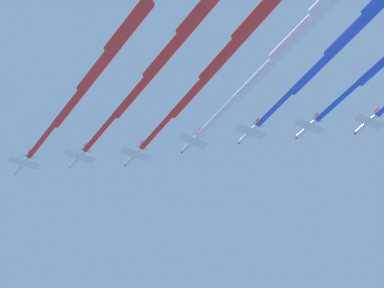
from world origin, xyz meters
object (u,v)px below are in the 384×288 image
Objects in this scene: jet_lead at (99,66)px; jet_port_mid at (299,32)px; jet_port_inner at (169,50)px; jet_starboard_inner at (224,55)px; jet_starboard_mid at (351,31)px.

jet_lead is 48.50m from jet_port_mid.
jet_starboard_inner is (8.53, -9.98, -1.23)m from jet_port_inner.
jet_port_mid reaches higher than jet_lead.
jet_starboard_mid reaches higher than jet_port_inner.
jet_port_inner reaches higher than jet_lead.
jet_starboard_mid is at bearing -55.90° from jet_port_inner.
jet_port_mid is (15.73, -26.59, 1.35)m from jet_port_inner.
jet_starboard_mid is (31.06, -52.25, 2.82)m from jet_lead.
jet_starboard_inner is at bearing -59.85° from jet_lead.
jet_starboard_mid reaches higher than jet_port_mid.
jet_starboard_mid is (15.77, -25.92, 3.79)m from jet_starboard_inner.
jet_lead is 60.85m from jet_starboard_mid.
jet_port_inner is 43.43m from jet_starboard_mid.
jet_port_mid is at bearing -66.58° from jet_starboard_inner.
jet_port_mid is (22.49, -42.94, 1.61)m from jet_lead.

